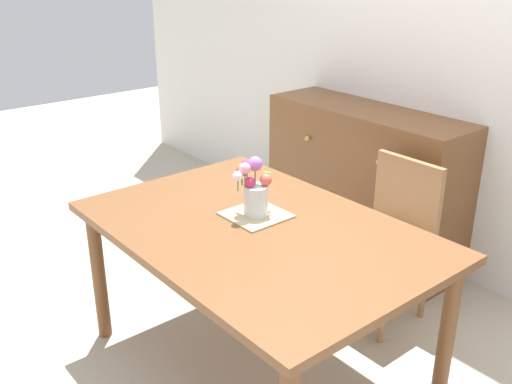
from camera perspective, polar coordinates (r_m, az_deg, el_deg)
ground_plane at (r=3.05m, az=0.14°, el=-16.64°), size 12.00×12.00×0.00m
back_wall at (r=3.64m, az=20.46°, el=12.88°), size 7.00×0.10×2.80m
dining_table at (r=2.67m, az=0.16°, el=-5.05°), size 1.61×1.10×0.78m
chair_far at (r=3.28m, az=13.16°, el=-3.50°), size 0.42×0.42×0.90m
dresser at (r=3.93m, az=10.42°, el=0.91°), size 1.40×0.47×1.00m
placemat at (r=2.73m, az=0.00°, el=-2.25°), size 0.27×0.27×0.01m
flower_vase at (r=2.68m, az=-0.24°, el=0.40°), size 0.18×0.23×0.27m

